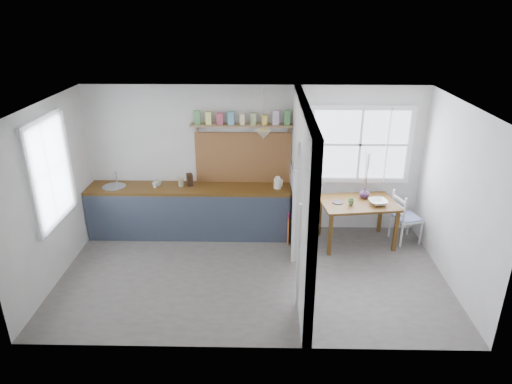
{
  "coord_description": "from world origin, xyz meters",
  "views": [
    {
      "loc": [
        0.18,
        -5.94,
        3.87
      ],
      "look_at": [
        0.04,
        0.58,
        1.12
      ],
      "focal_mm": 32.0,
      "sensor_mm": 36.0,
      "label": 1
    }
  ],
  "objects_px": {
    "kettle": "(278,183)",
    "chair_right": "(407,217)",
    "dining_table": "(357,222)",
    "vase": "(365,193)",
    "chair_left": "(304,221)"
  },
  "relations": [
    {
      "from": "vase",
      "to": "kettle",
      "type": "bearing_deg",
      "value": 176.97
    },
    {
      "from": "chair_left",
      "to": "chair_right",
      "type": "relative_size",
      "value": 0.95
    },
    {
      "from": "dining_table",
      "to": "chair_right",
      "type": "bearing_deg",
      "value": -1.9
    },
    {
      "from": "kettle",
      "to": "vase",
      "type": "relative_size",
      "value": 1.13
    },
    {
      "from": "chair_left",
      "to": "vase",
      "type": "xyz_separation_m",
      "value": [
        1.03,
        0.21,
        0.43
      ]
    },
    {
      "from": "kettle",
      "to": "chair_right",
      "type": "bearing_deg",
      "value": -20.97
    },
    {
      "from": "dining_table",
      "to": "vase",
      "type": "xyz_separation_m",
      "value": [
        0.13,
        0.18,
        0.47
      ]
    },
    {
      "from": "dining_table",
      "to": "kettle",
      "type": "xyz_separation_m",
      "value": [
        -1.35,
        0.25,
        0.62
      ]
    },
    {
      "from": "kettle",
      "to": "vase",
      "type": "bearing_deg",
      "value": -19.75
    },
    {
      "from": "chair_right",
      "to": "kettle",
      "type": "distance_m",
      "value": 2.29
    },
    {
      "from": "chair_right",
      "to": "vase",
      "type": "bearing_deg",
      "value": 66.92
    },
    {
      "from": "dining_table",
      "to": "chair_left",
      "type": "height_order",
      "value": "chair_left"
    },
    {
      "from": "dining_table",
      "to": "kettle",
      "type": "distance_m",
      "value": 1.51
    },
    {
      "from": "chair_right",
      "to": "chair_left",
      "type": "bearing_deg",
      "value": 77.72
    },
    {
      "from": "kettle",
      "to": "vase",
      "type": "xyz_separation_m",
      "value": [
        1.48,
        -0.08,
        -0.14
      ]
    }
  ]
}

